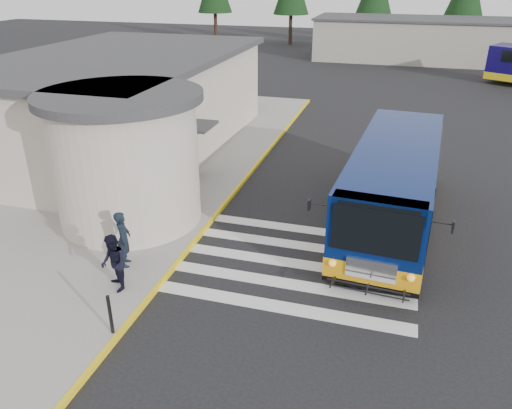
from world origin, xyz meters
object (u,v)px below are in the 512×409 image
(transit_bus, at_px, (393,188))
(bollard, at_px, (110,315))
(pedestrian_b, at_px, (114,263))
(pedestrian_a, at_px, (123,239))

(transit_bus, relative_size, bollard, 9.57)
(transit_bus, relative_size, pedestrian_b, 6.23)
(transit_bus, bearing_deg, bollard, -123.50)
(transit_bus, height_order, bollard, transit_bus)
(pedestrian_b, bearing_deg, bollard, -16.14)
(pedestrian_a, relative_size, bollard, 1.62)
(transit_bus, height_order, pedestrian_b, transit_bus)
(transit_bus, bearing_deg, pedestrian_b, -133.77)
(transit_bus, distance_m, pedestrian_a, 9.72)
(bollard, bearing_deg, pedestrian_b, 117.31)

